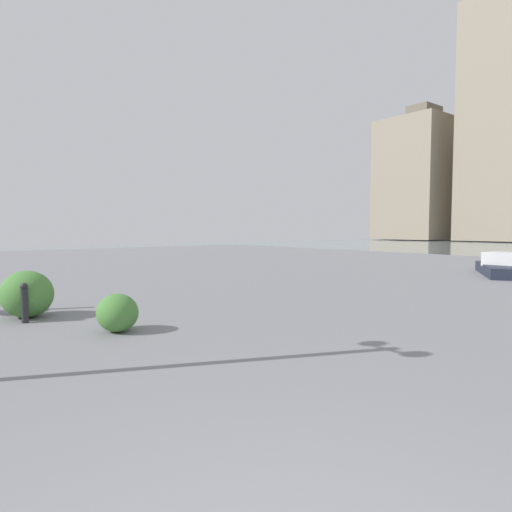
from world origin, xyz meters
TOP-DOWN VIEW (x-y plane):
  - building_highrise at (37.45, -63.40)m, footprint 10.16×13.20m
  - bollard_near at (7.66, -0.50)m, footprint 0.13×0.13m
  - bollard_mid at (8.90, -1.03)m, footprint 0.13×0.13m
  - shrub_low at (5.96, -1.56)m, footprint 0.74×0.67m
  - shrub_round at (8.18, -0.64)m, footprint 1.06×0.95m
  - boat at (5.68, -15.93)m, footprint 3.39×4.13m

SIDE VIEW (x-z plane):
  - boat at x=5.68m, z-range -0.26..0.69m
  - shrub_low at x=5.96m, z-range 0.00..0.63m
  - bollard_near at x=7.66m, z-range 0.02..0.75m
  - bollard_mid at x=8.90m, z-range 0.02..0.78m
  - shrub_round at x=8.18m, z-range 0.00..0.90m
  - building_highrise at x=37.45m, z-range -1.03..19.85m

